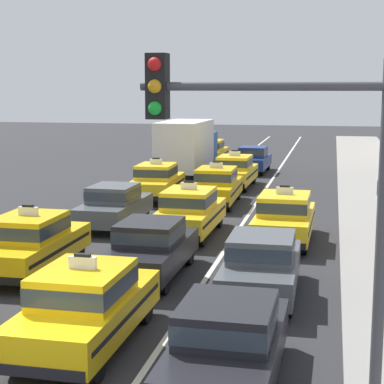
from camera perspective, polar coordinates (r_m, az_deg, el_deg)
lane_stripe_left_center at (r=30.34m, az=-0.43°, el=-0.73°), size 0.14×80.00×0.01m
lane_stripe_center_right at (r=29.82m, az=5.59°, el=-0.94°), size 0.14×80.00×0.01m
taxi_left_second at (r=19.08m, az=-13.73°, el=-4.23°), size 1.83×4.56×1.96m
sedan_left_third at (r=24.72m, az=-6.75°, el=-1.07°), size 1.81×4.32×1.58m
taxi_left_fourth at (r=30.53m, az=-3.07°, el=0.98°), size 1.95×4.61×1.96m
box_truck_left_fifth at (r=37.85m, az=-0.36°, el=3.95°), size 2.39×7.00×3.27m
taxi_left_sixth at (r=44.21m, az=1.58°, el=3.52°), size 1.83×4.56×1.96m
taxi_center_nearest at (r=13.54m, az=-9.16°, el=-9.61°), size 1.86×4.58×1.96m
sedan_center_second at (r=18.17m, az=-3.60°, el=-4.75°), size 1.80×4.31×1.58m
taxi_center_third at (r=23.09m, az=-0.22°, el=-1.65°), size 1.87×4.58×1.96m
taxi_center_fourth at (r=29.09m, az=2.13°, el=0.58°), size 1.90×4.59×1.96m
taxi_center_fifth at (r=34.18m, az=3.72°, el=1.85°), size 1.91×4.60×1.96m
sedan_center_sixth at (r=40.28m, az=5.31°, el=2.89°), size 1.85×4.34×1.58m
sedan_right_nearest at (r=11.66m, az=3.10°, el=-12.80°), size 1.80×4.32×1.58m
sedan_right_second at (r=16.58m, az=6.03°, el=-6.14°), size 1.81×4.32×1.58m
taxi_right_third at (r=22.29m, az=7.98°, el=-2.13°), size 1.89×4.59×1.96m
pedestrian_mid_block at (r=26.99m, az=16.05°, el=-0.27°), size 0.36×0.24×1.59m
traffic_light_pole at (r=7.66m, az=8.99°, el=-1.35°), size 2.87×0.33×5.58m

